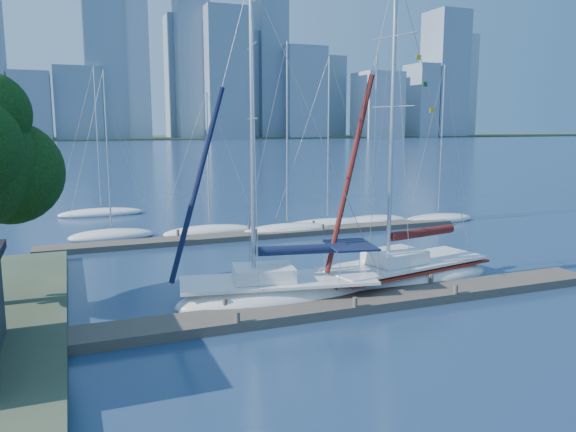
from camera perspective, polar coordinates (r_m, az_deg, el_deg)
name	(u,v)px	position (r m, az deg, el deg)	size (l,w,h in m)	color
ground	(345,310)	(24.31, 5.78, -9.43)	(700.00, 700.00, 0.00)	#182B4C
near_dock	(345,305)	(24.25, 5.79, -8.99)	(26.00, 2.00, 0.40)	#453C32
far_dock	(266,234)	(39.31, -2.26, -1.88)	(30.00, 1.80, 0.36)	#453C32
far_shore	(87,139)	(340.70, -19.75, 7.42)	(800.00, 100.00, 1.50)	#38472D
sailboat_navy	(278,279)	(24.76, -1.02, -6.46)	(9.54, 4.53, 14.34)	white
sailboat_maroon	(404,261)	(28.26, 11.74, -4.54)	(9.95, 4.92, 15.39)	white
bg_boat_0	(112,235)	(40.64, -17.47, -1.85)	(5.97, 2.77, 11.67)	white
bg_boat_1	(210,231)	(40.62, -7.96, -1.54)	(6.95, 3.96, 10.29)	white
bg_boat_2	(287,230)	(40.53, -0.09, -1.41)	(7.17, 3.93, 13.77)	white
bg_boat_3	(327,224)	(42.93, 4.02, -0.86)	(8.18, 3.82, 13.05)	white
bg_boat_4	(373,221)	(44.74, 8.62, -0.49)	(6.34, 3.07, 13.29)	white
bg_boat_5	(438,219)	(47.01, 15.01, -0.27)	(6.73, 3.13, 12.72)	white
bg_boat_6	(101,213)	(51.18, -18.43, 0.32)	(7.39, 3.64, 12.90)	white
skyline	(120,72)	(313.22, -16.67, 13.81)	(502.47, 51.31, 118.44)	gray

